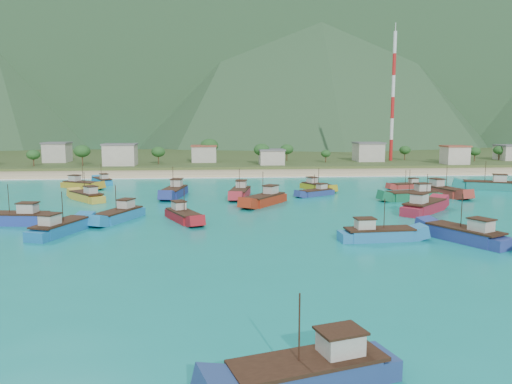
{
  "coord_description": "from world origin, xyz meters",
  "views": [
    {
      "loc": [
        -2.31,
        -72.89,
        15.82
      ],
      "look_at": [
        5.24,
        18.0,
        3.0
      ],
      "focal_mm": 35.0,
      "sensor_mm": 36.0,
      "label": 1
    }
  ],
  "objects": [
    {
      "name": "land",
      "position": [
        0.0,
        140.0,
        0.0
      ],
      "size": [
        400.0,
        110.0,
        2.4
      ],
      "primitive_type": "cube",
      "color": "#385123",
      "rests_on": "ground"
    },
    {
      "name": "boat_26",
      "position": [
        -33.36,
        6.19,
        0.83
      ],
      "size": [
        11.71,
        4.85,
        6.72
      ],
      "rotation": [
        0.0,
        0.0,
        1.44
      ],
      "color": "#263FA0",
      "rests_on": "ground"
    },
    {
      "name": "boat_13",
      "position": [
        46.87,
        30.17,
        0.85
      ],
      "size": [
        6.42,
        12.05,
        6.83
      ],
      "rotation": [
        0.0,
        0.0,
        3.42
      ],
      "color": "#A2342A",
      "rests_on": "ground"
    },
    {
      "name": "vegetation",
      "position": [
        -14.9,
        102.21,
        5.07
      ],
      "size": [
        275.43,
        25.82,
        8.96
      ],
      "color": "#235623",
      "rests_on": "ground"
    },
    {
      "name": "boat_20",
      "position": [
        3.34,
        -45.05,
        0.76
      ],
      "size": [
        11.18,
        6.0,
        6.34
      ],
      "rotation": [
        0.0,
        0.0,
        1.85
      ],
      "color": "navy",
      "rests_on": "ground"
    },
    {
      "name": "boat_22",
      "position": [
        -7.54,
        7.0,
        0.67
      ],
      "size": [
        6.68,
        10.24,
        5.85
      ],
      "rotation": [
        0.0,
        0.0,
        3.56
      ],
      "color": "maroon",
      "rests_on": "ground"
    },
    {
      "name": "boat_15",
      "position": [
        30.92,
        -10.6,
        0.84
      ],
      "size": [
        8.17,
        11.77,
        6.78
      ],
      "rotation": [
        0.0,
        0.0,
        0.46
      ],
      "color": "navy",
      "rests_on": "ground"
    },
    {
      "name": "village",
      "position": [
        9.44,
        101.27,
        4.62
      ],
      "size": [
        216.3,
        28.32,
        6.7
      ],
      "color": "beige",
      "rests_on": "ground"
    },
    {
      "name": "boat_3",
      "position": [
        62.17,
        38.82,
        0.91
      ],
      "size": [
        12.53,
        8.22,
        7.16
      ],
      "rotation": [
        0.0,
        0.0,
        1.15
      ],
      "color": "#1A736C",
      "rests_on": "ground"
    },
    {
      "name": "boat_25",
      "position": [
        43.81,
        42.31,
        0.5
      ],
      "size": [
        8.71,
        4.31,
        4.94
      ],
      "rotation": [
        0.0,
        0.0,
        1.8
      ],
      "color": "#A52F2A",
      "rests_on": "ground"
    },
    {
      "name": "boat_32",
      "position": [
        21.48,
        41.66,
        0.63
      ],
      "size": [
        6.76,
        9.82,
        5.65
      ],
      "rotation": [
        0.0,
        0.0,
        3.6
      ],
      "color": "#AD9818",
      "rests_on": "ground"
    },
    {
      "name": "boat_7",
      "position": [
        37.92,
        24.65,
        0.82
      ],
      "size": [
        11.68,
        5.02,
        6.68
      ],
      "rotation": [
        0.0,
        0.0,
        1.72
      ],
      "color": "#146741",
      "rests_on": "ground"
    },
    {
      "name": "beach",
      "position": [
        0.0,
        79.0,
        0.0
      ],
      "size": [
        400.0,
        18.0,
        1.2
      ],
      "primitive_type": "cube",
      "color": "beige",
      "rests_on": "ground"
    },
    {
      "name": "radio_tower",
      "position": [
        63.12,
        108.0,
        24.91
      ],
      "size": [
        1.2,
        1.2,
        46.63
      ],
      "color": "red",
      "rests_on": "ground"
    },
    {
      "name": "boat_8",
      "position": [
        2.97,
        31.79,
        0.81
      ],
      "size": [
        5.38,
        11.58,
        6.59
      ],
      "rotation": [
        0.0,
        0.0,
        2.95
      ],
      "color": "#AF2834",
      "rests_on": "ground"
    },
    {
      "name": "boat_28",
      "position": [
        -34.61,
        49.39,
        0.71
      ],
      "size": [
        10.33,
        7.95,
        6.06
      ],
      "rotation": [
        0.0,
        0.0,
        4.16
      ],
      "color": "#B58E21",
      "rests_on": "ground"
    },
    {
      "name": "mountains",
      "position": [
        -18.31,
        403.81,
        106.83
      ],
      "size": [
        1520.0,
        440.0,
        260.0
      ],
      "color": "slate",
      "rests_on": "ground"
    },
    {
      "name": "boat_11",
      "position": [
        -31.35,
        57.95,
        0.6
      ],
      "size": [
        6.77,
        9.43,
        5.46
      ],
      "rotation": [
        0.0,
        0.0,
        0.49
      ],
      "color": "#137ABD",
      "rests_on": "ground"
    },
    {
      "name": "boat_18",
      "position": [
        -17.83,
        8.28,
        0.74
      ],
      "size": [
        7.17,
        10.93,
        6.25
      ],
      "rotation": [
        0.0,
        0.0,
        2.72
      ],
      "color": "#1D7BB9",
      "rests_on": "ground"
    },
    {
      "name": "boat_2",
      "position": [
        -24.4,
        -1.39,
        0.77
      ],
      "size": [
        6.76,
        11.31,
        6.42
      ],
      "rotation": [
        0.0,
        0.0,
        5.93
      ],
      "color": "#1767A4",
      "rests_on": "ground"
    },
    {
      "name": "surf_line",
      "position": [
        0.0,
        69.5,
        0.0
      ],
      "size": [
        400.0,
        2.5,
        0.08
      ],
      "primitive_type": "cube",
      "color": "white",
      "rests_on": "ground"
    },
    {
      "name": "boat_10",
      "position": [
        19.48,
        -8.88,
        0.72
      ],
      "size": [
        10.49,
        3.66,
        6.1
      ],
      "rotation": [
        0.0,
        0.0,
        4.77
      ],
      "color": "#2272AD",
      "rests_on": "ground"
    },
    {
      "name": "boat_30",
      "position": [
        7.35,
        21.91,
        0.85
      ],
      "size": [
        9.57,
        11.35,
        6.83
      ],
      "rotation": [
        0.0,
        0.0,
        2.51
      ],
      "color": "#9F2B14",
      "rests_on": "ground"
    },
    {
      "name": "boat_21",
      "position": [
        19.63,
        32.7,
        0.52
      ],
      "size": [
        8.58,
        6.6,
        5.03
      ],
      "rotation": [
        0.0,
        0.0,
        2.12
      ],
      "color": "navy",
      "rests_on": "ground"
    },
    {
      "name": "boat_14",
      "position": [
        34.32,
        10.8,
        0.92
      ],
      "size": [
        11.21,
        11.1,
        7.19
      ],
      "rotation": [
        0.0,
        0.0,
        5.49
      ],
      "color": "maroon",
      "rests_on": "ground"
    },
    {
      "name": "ground",
      "position": [
        0.0,
        0.0,
        0.0
      ],
      "size": [
        600.0,
        600.0,
        0.0
      ],
      "primitive_type": "plane",
      "color": "#0C7888",
      "rests_on": "ground"
    },
    {
      "name": "boat_9",
      "position": [
        -28.26,
        29.53,
        0.74
      ],
      "size": [
        8.95,
        10.17,
        6.21
      ],
      "rotation": [
        0.0,
        0.0,
        0.67
      ],
      "color": "gold",
      "rests_on": "ground"
    },
    {
      "name": "boat_33",
      "position": [
        -11.0,
        33.98,
        0.86
      ],
      "size": [
        5.43,
        12.11,
        6.91
      ],
      "rotation": [
        0.0,
        0.0,
        2.97
      ],
      "color": "navy",
      "rests_on": "ground"
    }
  ]
}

